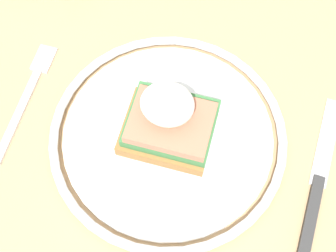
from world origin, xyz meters
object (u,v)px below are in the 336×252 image
Objects in this scene: plate at (168,136)px; sandwich at (169,121)px; fork at (27,96)px; knife at (317,189)px.

plate is 0.04m from sandwich.
plate is at bearing -2.98° from fork.
plate is 1.35× the size of knife.
fork is at bearing 175.99° from knife.
knife is (0.17, -0.01, -0.01)m from plate.
plate reaches higher than fork.
sandwich is at bearing 174.49° from knife.
plate reaches higher than knife.
sandwich is 0.17m from knife.
plate is 0.17m from fork.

